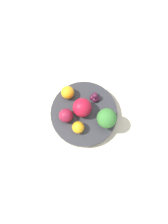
% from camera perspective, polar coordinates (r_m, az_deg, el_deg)
% --- Properties ---
extents(ground_plane, '(6.00, 6.00, 0.00)m').
position_cam_1_polar(ground_plane, '(0.77, -0.00, -1.13)').
color(ground_plane, gray).
extents(table_surface, '(1.20, 1.20, 0.02)m').
position_cam_1_polar(table_surface, '(0.76, -0.00, -0.94)').
color(table_surface, beige).
rests_on(table_surface, ground_plane).
extents(bowl, '(0.22, 0.22, 0.03)m').
position_cam_1_polar(bowl, '(0.74, -0.00, -0.49)').
color(bowl, '#2D2D33').
rests_on(bowl, table_surface).
extents(broccoli, '(0.06, 0.06, 0.08)m').
position_cam_1_polar(broccoli, '(0.68, 5.94, -1.67)').
color(broccoli, '#99C17A').
rests_on(broccoli, bowl).
extents(apple_red, '(0.06, 0.06, 0.06)m').
position_cam_1_polar(apple_red, '(0.70, -0.49, 1.16)').
color(apple_red, '#B7142D').
rests_on(apple_red, bowl).
extents(apple_green, '(0.05, 0.05, 0.05)m').
position_cam_1_polar(apple_green, '(0.70, -4.77, -0.92)').
color(apple_green, maroon).
rests_on(apple_green, bowl).
extents(orange_front, '(0.04, 0.04, 0.04)m').
position_cam_1_polar(orange_front, '(0.69, -1.54, -4.03)').
color(orange_front, orange).
rests_on(orange_front, bowl).
extents(orange_back, '(0.04, 0.04, 0.04)m').
position_cam_1_polar(orange_back, '(0.72, -4.30, 5.13)').
color(orange_back, orange).
rests_on(orange_back, bowl).
extents(grape_cluster, '(0.03, 0.03, 0.03)m').
position_cam_1_polar(grape_cluster, '(0.73, 2.86, 3.86)').
color(grape_cluster, '#47142D').
rests_on(grape_cluster, bowl).
extents(napkin, '(0.18, 0.20, 0.01)m').
position_cam_1_polar(napkin, '(0.79, 18.90, 0.46)').
color(napkin, silver).
rests_on(napkin, table_surface).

